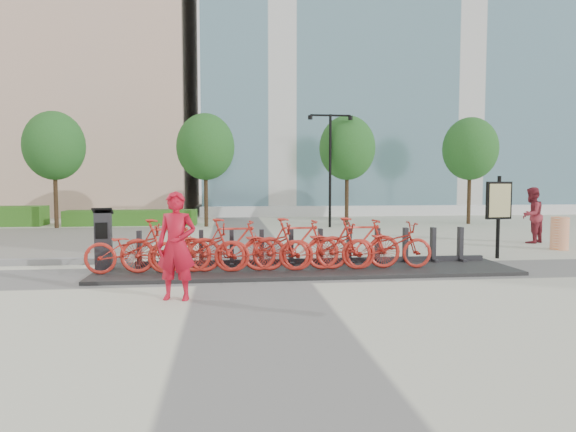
{
  "coord_description": "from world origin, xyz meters",
  "views": [
    {
      "loc": [
        -0.52,
        -11.45,
        2.12
      ],
      "look_at": [
        1.0,
        1.5,
        1.2
      ],
      "focal_mm": 32.0,
      "sensor_mm": 36.0,
      "label": 1
    }
  ],
  "objects": [
    {
      "name": "construction_barrel",
      "position": [
        9.49,
        2.97,
        0.5
      ],
      "size": [
        0.6,
        0.6,
        1.0
      ],
      "primitive_type": "cylinder",
      "rotation": [
        0.0,
        0.0,
        -0.16
      ],
      "color": "#EB5800",
      "rests_on": "ground"
    },
    {
      "name": "dock_pad",
      "position": [
        1.3,
        0.3,
        0.04
      ],
      "size": [
        9.6,
        2.4,
        0.08
      ],
      "primitive_type": "cube",
      "color": "black",
      "rests_on": "ground"
    },
    {
      "name": "bike_4",
      "position": [
        0.28,
        -0.05,
        0.62
      ],
      "size": [
        2.04,
        0.71,
        1.07
      ],
      "primitive_type": "imported",
      "rotation": [
        0.0,
        0.0,
        1.57
      ],
      "color": "#B4241A",
      "rests_on": "dock_pad"
    },
    {
      "name": "tree_3",
      "position": [
        11.0,
        12.0,
        3.59
      ],
      "size": [
        2.6,
        2.6,
        5.1
      ],
      "color": "#4F3922",
      "rests_on": "ground"
    },
    {
      "name": "bike_8",
      "position": [
        3.16,
        -0.05,
        0.62
      ],
      "size": [
        2.04,
        0.71,
        1.07
      ],
      "primitive_type": "imported",
      "rotation": [
        0.0,
        0.0,
        1.57
      ],
      "color": "#B4241A",
      "rests_on": "dock_pad"
    },
    {
      "name": "bike_0",
      "position": [
        -2.6,
        -0.05,
        0.62
      ],
      "size": [
        2.04,
        0.71,
        1.07
      ],
      "primitive_type": "imported",
      "rotation": [
        0.0,
        0.0,
        1.57
      ],
      "color": "#B4241A",
      "rests_on": "dock_pad"
    },
    {
      "name": "bike_7",
      "position": [
        2.44,
        -0.05,
        0.67
      ],
      "size": [
        1.98,
        0.56,
        1.19
      ],
      "primitive_type": "imported",
      "rotation": [
        0.0,
        0.0,
        1.57
      ],
      "color": "#B4241A",
      "rests_on": "dock_pad"
    },
    {
      "name": "tree_0",
      "position": [
        -8.0,
        12.0,
        3.59
      ],
      "size": [
        2.6,
        2.6,
        5.1
      ],
      "color": "#4F3922",
      "rests_on": "ground"
    },
    {
      "name": "dock_rail_posts",
      "position": [
        1.36,
        0.77,
        0.51
      ],
      "size": [
        8.02,
        0.5,
        0.85
      ],
      "primitive_type": null,
      "color": "#252529",
      "rests_on": "dock_pad"
    },
    {
      "name": "map_sign",
      "position": [
        6.71,
        1.55,
        1.47
      ],
      "size": [
        0.73,
        0.19,
        2.23
      ],
      "rotation": [
        0.0,
        0.0,
        0.1
      ],
      "color": "black",
      "rests_on": "ground"
    },
    {
      "name": "pedestrian",
      "position": [
        9.59,
        4.62,
        0.94
      ],
      "size": [
        1.15,
        1.09,
        1.87
      ],
      "primitive_type": "imported",
      "rotation": [
        0.0,
        0.0,
        3.72
      ],
      "color": "maroon",
      "rests_on": "ground"
    },
    {
      "name": "bike_6",
      "position": [
        1.72,
        -0.05,
        0.62
      ],
      "size": [
        2.04,
        0.71,
        1.07
      ],
      "primitive_type": "imported",
      "rotation": [
        0.0,
        0.0,
        1.57
      ],
      "color": "#B4241A",
      "rests_on": "dock_pad"
    },
    {
      "name": "bike_5",
      "position": [
        1.0,
        -0.05,
        0.67
      ],
      "size": [
        1.98,
        0.56,
        1.19
      ],
      "primitive_type": "imported",
      "rotation": [
        0.0,
        0.0,
        1.57
      ],
      "color": "#B4241A",
      "rests_on": "dock_pad"
    },
    {
      "name": "bike_1",
      "position": [
        -1.88,
        -0.05,
        0.67
      ],
      "size": [
        1.98,
        0.56,
        1.19
      ],
      "primitive_type": "imported",
      "rotation": [
        0.0,
        0.0,
        1.57
      ],
      "color": "#B4241A",
      "rests_on": "dock_pad"
    },
    {
      "name": "tree_2",
      "position": [
        5.0,
        12.0,
        3.59
      ],
      "size": [
        2.6,
        2.6,
        5.1
      ],
      "color": "#4F3922",
      "rests_on": "ground"
    },
    {
      "name": "streetlamp",
      "position": [
        4.0,
        11.0,
        3.13
      ],
      "size": [
        2.0,
        0.2,
        5.0
      ],
      "color": "black",
      "rests_on": "ground"
    },
    {
      "name": "hedge_b",
      "position": [
        -5.0,
        13.2,
        0.35
      ],
      "size": [
        6.0,
        1.2,
        0.7
      ],
      "primitive_type": "cube",
      "color": "#255919",
      "rests_on": "ground"
    },
    {
      "name": "ground",
      "position": [
        0.0,
        0.0,
        0.0
      ],
      "size": [
        120.0,
        120.0,
        0.0
      ],
      "primitive_type": "plane",
      "color": "#ABAE9A"
    },
    {
      "name": "bike_2",
      "position": [
        -1.16,
        -0.05,
        0.62
      ],
      "size": [
        2.04,
        0.71,
        1.07
      ],
      "primitive_type": "imported",
      "rotation": [
        0.0,
        0.0,
        1.57
      ],
      "color": "#B4241A",
      "rests_on": "dock_pad"
    },
    {
      "name": "worker_red",
      "position": [
        -1.43,
        -2.3,
        0.96
      ],
      "size": [
        0.78,
        0.6,
        1.92
      ],
      "primitive_type": "imported",
      "rotation": [
        0.0,
        0.0,
        -0.22
      ],
      "color": "#B40D21",
      "rests_on": "ground"
    },
    {
      "name": "glass_building",
      "position": [
        14.0,
        26.0,
        12.0
      ],
      "size": [
        32.0,
        16.0,
        24.0
      ],
      "primitive_type": "cube",
      "color": "slate",
      "rests_on": "ground"
    },
    {
      "name": "tree_1",
      "position": [
        -1.5,
        12.0,
        3.59
      ],
      "size": [
        2.6,
        2.6,
        5.1
      ],
      "color": "#4F3922",
      "rests_on": "ground"
    },
    {
      "name": "bike_3",
      "position": [
        -0.44,
        -0.05,
        0.67
      ],
      "size": [
        1.98,
        0.56,
        1.19
      ],
      "primitive_type": "imported",
      "rotation": [
        0.0,
        0.0,
        1.57
      ],
      "color": "#B4241A",
      "rests_on": "dock_pad"
    },
    {
      "name": "kiosk",
      "position": [
        -3.36,
        0.6,
        0.76
      ],
      "size": [
        0.47,
        0.4,
        1.41
      ],
      "rotation": [
        0.0,
        0.0,
        0.1
      ],
      "color": "#252529",
      "rests_on": "dock_pad"
    }
  ]
}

